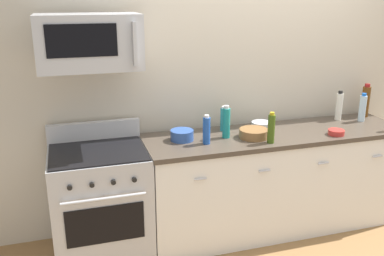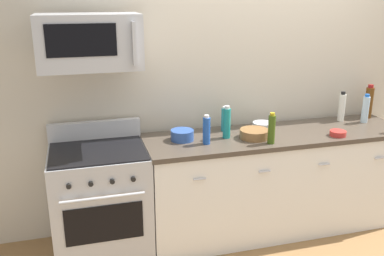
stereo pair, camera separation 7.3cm
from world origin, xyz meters
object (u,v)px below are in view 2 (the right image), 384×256
microwave (89,42)px  bottle_olive_oil (272,129)px  bottle_dish_soap (225,119)px  bowl_steel_prep (263,126)px  bowl_red_small (338,133)px  bottle_wine_amber (369,102)px  bowl_wooden_salad (254,133)px  range_oven (101,202)px  bowl_blue_mixing (182,135)px  bottle_sparkling_teal (227,123)px  bottle_water_clear (365,109)px  bottle_soda_blue (207,130)px  bottle_vinegar_white (342,107)px

microwave → bottle_olive_oil: size_ratio=2.87×
bottle_dish_soap → bowl_steel_prep: size_ratio=1.24×
microwave → bowl_red_small: 2.18m
bottle_wine_amber → bowl_wooden_salad: size_ratio=1.34×
range_oven → bowl_blue_mixing: bearing=3.8°
microwave → bottle_dish_soap: (1.12, 0.15, -0.72)m
bottle_sparkling_teal → bottle_wine_amber: (1.55, 0.21, 0.02)m
bowl_red_small → bottle_olive_oil: bearing=-178.2°
bottle_wine_amber → bottle_dish_soap: size_ratio=1.47×
range_oven → bowl_wooden_salad: bearing=-2.9°
bowl_wooden_salad → bottle_water_clear: bearing=7.2°
bottle_sparkling_teal → bowl_blue_mixing: (-0.37, 0.04, -0.09)m
bowl_wooden_salad → bowl_steel_prep: size_ratio=1.37×
range_oven → bottle_soda_blue: bearing=-6.0°
bottle_water_clear → range_oven: bearing=-178.1°
bottle_sparkling_teal → bowl_red_small: bottle_sparkling_teal is taller
bottle_olive_oil → bowl_red_small: (0.64, 0.02, -0.10)m
bottle_dish_soap → bowl_steel_prep: (0.33, -0.09, -0.07)m
range_oven → bottle_olive_oil: size_ratio=4.13×
bottle_sparkling_teal → bottle_water_clear: bearing=3.2°
bottle_dish_soap → bottle_water_clear: (1.37, -0.11, 0.02)m
range_oven → bowl_steel_prep: size_ratio=5.97×
bottle_dish_soap → bottle_water_clear: 1.37m
microwave → bottle_dish_soap: 1.34m
microwave → bottle_soda_blue: bearing=-9.0°
bowl_red_small → bottle_water_clear: bearing=31.1°
bottle_olive_oil → bottle_sparkling_teal: bottle_sparkling_teal is taller
microwave → bottle_soda_blue: 1.13m
bottle_sparkling_teal → bowl_red_small: size_ratio=2.03×
bowl_steel_prep → bowl_wooden_salad: bearing=-132.1°
bottle_olive_oil → bowl_wooden_salad: (-0.08, 0.16, -0.08)m
range_oven → microwave: microwave is taller
range_oven → microwave: 1.28m
bottle_sparkling_teal → bottle_vinegar_white: bearing=8.3°
bottle_wine_amber → bowl_red_small: 0.75m
bottle_dish_soap → bowl_blue_mixing: (-0.42, -0.15, -0.06)m
bowl_steel_prep → bowl_blue_mixing: size_ratio=0.93×
bowl_wooden_salad → bottle_soda_blue: bearing=-176.6°
bottle_vinegar_white → bottle_wine_amber: size_ratio=0.87×
bottle_wine_amber → bowl_red_small: bearing=-145.7°
bottle_olive_oil → bottle_wine_amber: (1.24, 0.43, 0.03)m
range_oven → bowl_blue_mixing: size_ratio=5.55×
bowl_steel_prep → bottle_sparkling_teal: bearing=-165.1°
bottle_sparkling_teal → bottle_dish_soap: (0.05, 0.19, -0.03)m
microwave → bottle_sparkling_teal: size_ratio=2.66×
bowl_blue_mixing → bowl_red_small: 1.34m
range_oven → bottle_vinegar_white: (2.30, 0.18, 0.59)m
range_oven → bottle_olive_oil: bearing=-9.2°
bottle_olive_oil → bottle_sparkling_teal: bearing=143.0°
bowl_wooden_salad → bowl_red_small: 0.73m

